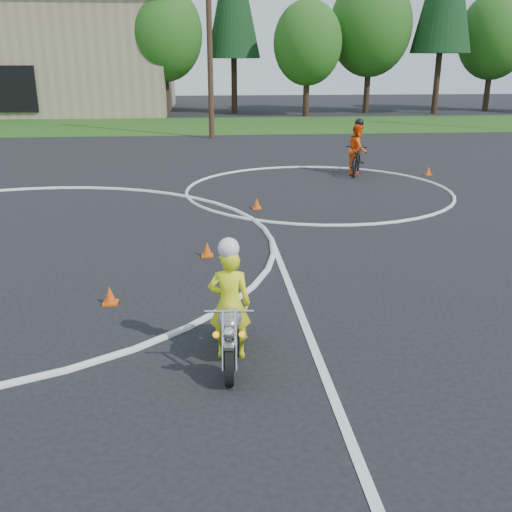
{
  "coord_description": "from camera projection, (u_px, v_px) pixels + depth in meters",
  "views": [
    {
      "loc": [
        4.57,
        -8.93,
        3.75
      ],
      "look_at": [
        5.27,
        -1.21,
        1.1
      ],
      "focal_mm": 40.0,
      "sensor_mm": 36.0,
      "label": 1
    }
  ],
  "objects": [
    {
      "name": "rider_primary_grp",
      "position": [
        230.0,
        301.0,
        7.4
      ],
      "size": [
        0.58,
        0.4,
        1.67
      ],
      "rotation": [
        0.0,
        0.0,
        -0.07
      ],
      "color": "#EAF71A",
      "rests_on": "ground"
    },
    {
      "name": "utility_poles",
      "position": [
        209.0,
        30.0,
        27.77
      ],
      "size": [
        41.6,
        1.12,
        10.0
      ],
      "color": "#473321",
      "rests_on": "ground"
    },
    {
      "name": "traffic_cones",
      "position": [
        339.0,
        212.0,
        14.45
      ],
      "size": [
        11.11,
        10.58,
        0.3
      ],
      "color": "#D54E0B",
      "rests_on": "ground"
    },
    {
      "name": "primary_motorcycle",
      "position": [
        231.0,
        331.0,
        7.4
      ],
      "size": [
        0.6,
        1.72,
        0.9
      ],
      "rotation": [
        0.0,
        0.0,
        -0.07
      ],
      "color": "black",
      "rests_on": "ground"
    },
    {
      "name": "grass_strip",
      "position": [
        128.0,
        126.0,
        34.68
      ],
      "size": [
        120.0,
        10.0,
        0.02
      ],
      "primitive_type": "cube",
      "color": "#1E4714",
      "rests_on": "ground"
    },
    {
      "name": "treeline",
      "position": [
        343.0,
        19.0,
        40.97
      ],
      "size": [
        38.2,
        8.1,
        14.52
      ],
      "color": "#382619",
      "rests_on": "ground"
    },
    {
      "name": "rider_second_grp",
      "position": [
        357.0,
        155.0,
        19.79
      ],
      "size": [
        1.35,
        2.11,
        1.92
      ],
      "rotation": [
        0.0,
        0.0,
        -0.36
      ],
      "color": "black",
      "rests_on": "ground"
    },
    {
      "name": "course_markings",
      "position": [
        105.0,
        228.0,
        13.52
      ],
      "size": [
        19.05,
        19.05,
        0.12
      ],
      "color": "silver",
      "rests_on": "ground"
    }
  ]
}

